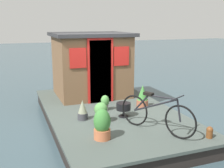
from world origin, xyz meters
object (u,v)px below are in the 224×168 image
(houseboat_cabin, at_px, (91,64))
(potted_plant_rosemary, at_px, (142,96))
(bicycle, at_px, (156,114))
(potted_plant_lavender, at_px, (101,112))
(potted_plant_sage, at_px, (83,110))
(charcoal_grill, at_px, (123,107))
(mooring_bollard, at_px, (210,132))
(potted_plant_thyme, at_px, (105,102))
(potted_plant_fern, at_px, (102,125))

(houseboat_cabin, bearing_deg, potted_plant_rosemary, -151.86)
(bicycle, xyz_separation_m, potted_plant_rosemary, (1.59, -0.51, -0.09))
(potted_plant_lavender, bearing_deg, potted_plant_sage, 44.06)
(charcoal_grill, bearing_deg, potted_plant_sage, 81.17)
(bicycle, distance_m, charcoal_grill, 1.09)
(potted_plant_lavender, height_order, mooring_bollard, potted_plant_lavender)
(potted_plant_rosemary, xyz_separation_m, mooring_bollard, (-2.24, -0.29, -0.16))
(potted_plant_lavender, relative_size, mooring_bollard, 2.00)
(houseboat_cabin, xyz_separation_m, mooring_bollard, (-3.89, -1.18, -0.82))
(houseboat_cabin, relative_size, mooring_bollard, 9.79)
(potted_plant_lavender, bearing_deg, potted_plant_thyme, -25.24)
(potted_plant_fern, xyz_separation_m, mooring_bollard, (-0.69, -1.92, -0.16))
(potted_plant_rosemary, xyz_separation_m, potted_plant_thyme, (0.07, 1.01, -0.07))
(charcoal_grill, bearing_deg, potted_plant_thyme, 22.07)
(houseboat_cabin, bearing_deg, potted_plant_thyme, 175.57)
(potted_plant_rosemary, xyz_separation_m, potted_plant_sage, (-0.39, 1.70, -0.06))
(charcoal_grill, bearing_deg, potted_plant_lavender, 107.02)
(houseboat_cabin, bearing_deg, charcoal_grill, -176.82)
(potted_plant_thyme, bearing_deg, potted_plant_lavender, 154.76)
(potted_plant_rosemary, distance_m, potted_plant_thyme, 1.01)
(bicycle, relative_size, potted_plant_lavender, 3.40)
(bicycle, relative_size, potted_plant_thyme, 3.99)
(bicycle, distance_m, potted_plant_sage, 1.70)
(potted_plant_rosemary, distance_m, charcoal_grill, 0.93)
(potted_plant_rosemary, bearing_deg, potted_plant_sage, 102.82)
(potted_plant_fern, bearing_deg, potted_plant_sage, 3.52)
(potted_plant_sage, bearing_deg, bicycle, -135.08)
(mooring_bollard, bearing_deg, potted_plant_sage, 47.17)
(potted_plant_lavender, xyz_separation_m, mooring_bollard, (-1.51, -1.67, -0.12))
(bicycle, height_order, charcoal_grill, bicycle)
(houseboat_cabin, xyz_separation_m, charcoal_grill, (-2.18, -0.12, -0.71))
(houseboat_cabin, distance_m, potted_plant_fern, 3.35)
(bicycle, xyz_separation_m, potted_plant_thyme, (1.65, 0.50, -0.17))
(potted_plant_rosemary, relative_size, potted_plant_sage, 1.27)
(potted_plant_sage, bearing_deg, charcoal_grill, -98.83)
(bicycle, bearing_deg, houseboat_cabin, 6.64)
(potted_plant_rosemary, xyz_separation_m, charcoal_grill, (-0.53, 0.76, -0.04))
(potted_plant_thyme, xyz_separation_m, charcoal_grill, (-0.60, -0.24, 0.03))
(bicycle, xyz_separation_m, potted_plant_fern, (0.04, 1.12, -0.09))
(potted_plant_thyme, bearing_deg, potted_plant_fern, 158.89)
(potted_plant_lavender, height_order, charcoal_grill, potted_plant_lavender)
(potted_plant_fern, height_order, mooring_bollard, potted_plant_fern)
(houseboat_cabin, distance_m, charcoal_grill, 2.30)
(potted_plant_fern, bearing_deg, potted_plant_rosemary, -46.46)
(bicycle, distance_m, potted_plant_fern, 1.13)
(charcoal_grill, bearing_deg, bicycle, -166.35)
(potted_plant_thyme, relative_size, potted_plant_fern, 0.66)
(potted_plant_rosemary, height_order, mooring_bollard, potted_plant_rosemary)
(potted_plant_fern, bearing_deg, houseboat_cabin, -13.14)
(bicycle, relative_size, potted_plant_rosemary, 2.65)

